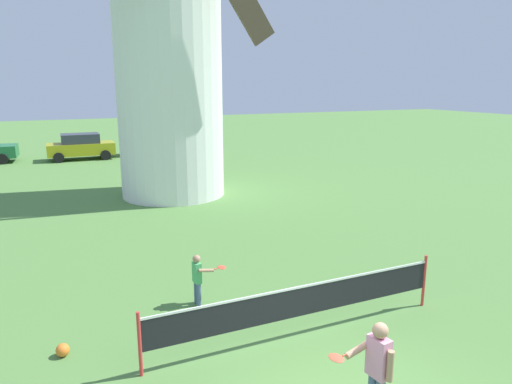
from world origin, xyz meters
name	(u,v)px	position (x,y,z in m)	size (l,w,h in m)	color
windmill	(167,15)	(1.26, 13.73, 7.10)	(9.51, 4.88, 15.36)	white
tennis_net	(302,301)	(0.48, 1.78, 0.69)	(5.89, 0.06, 1.10)	red
player_near	(377,366)	(0.31, -0.54, 0.82)	(0.82, 0.49, 1.44)	slate
player_far	(198,276)	(-0.84, 3.77, 0.62)	(0.69, 0.42, 1.09)	slate
stray_ball	(63,350)	(-3.54, 2.88, 0.11)	(0.23, 0.23, 0.23)	orange
parked_car_mustard	(81,146)	(-1.48, 25.15, 0.81)	(3.88, 1.93, 1.56)	#999919
parked_car_cream	(157,142)	(3.22, 25.47, 0.81)	(4.57, 2.20, 1.56)	silver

